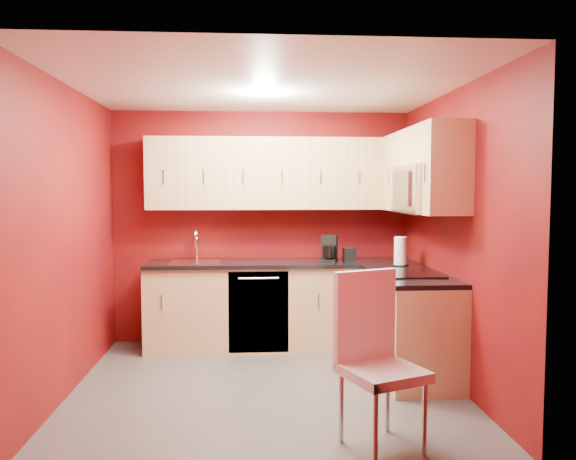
{
  "coord_description": "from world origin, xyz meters",
  "views": [
    {
      "loc": [
        -0.14,
        -4.63,
        1.65
      ],
      "look_at": [
        0.22,
        0.55,
        1.28
      ],
      "focal_mm": 35.0,
      "sensor_mm": 36.0,
      "label": 1
    }
  ],
  "objects": [
    {
      "name": "coffee_maker",
      "position": [
        0.68,
        1.12,
        1.05
      ],
      "size": [
        0.22,
        0.26,
        0.27
      ],
      "primitive_type": null,
      "rotation": [
        0.0,
        0.0,
        -0.29
      ],
      "color": "black",
      "rests_on": "countertop_back"
    },
    {
      "name": "upper_cabinets_right",
      "position": [
        1.42,
        0.44,
        1.89
      ],
      "size": [
        0.35,
        1.55,
        0.75
      ],
      "color": "tan",
      "rests_on": "wall_right"
    },
    {
      "name": "wall_front",
      "position": [
        0.0,
        -1.5,
        1.25
      ],
      "size": [
        3.2,
        0.0,
        3.2
      ],
      "primitive_type": "plane",
      "rotation": [
        -1.57,
        0.0,
        0.0
      ],
      "color": "maroon",
      "rests_on": "floor"
    },
    {
      "name": "base_cabinets_right",
      "position": [
        1.3,
        0.25,
        0.43
      ],
      "size": [
        0.6,
        1.3,
        0.87
      ],
      "primitive_type": "cube",
      "color": "tan",
      "rests_on": "floor"
    },
    {
      "name": "upper_cabinets_back",
      "position": [
        0.2,
        1.32,
        1.83
      ],
      "size": [
        2.8,
        0.35,
        0.75
      ],
      "primitive_type": "cube",
      "color": "tan",
      "rests_on": "wall_back"
    },
    {
      "name": "wall_left",
      "position": [
        -1.6,
        0.0,
        1.25
      ],
      "size": [
        0.0,
        3.0,
        3.0
      ],
      "primitive_type": "plane",
      "rotation": [
        1.57,
        0.0,
        1.57
      ],
      "color": "maroon",
      "rests_on": "floor"
    },
    {
      "name": "countertop_right",
      "position": [
        1.29,
        0.23,
        0.89
      ],
      "size": [
        0.63,
        1.27,
        0.04
      ],
      "primitive_type": "cube",
      "color": "black",
      "rests_on": "base_cabinets_right"
    },
    {
      "name": "downlight",
      "position": [
        0.0,
        0.3,
        2.48
      ],
      "size": [
        0.2,
        0.2,
        0.01
      ],
      "primitive_type": "cylinder",
      "color": "white",
      "rests_on": "ceiling"
    },
    {
      "name": "floor",
      "position": [
        0.0,
        0.0,
        0.0
      ],
      "size": [
        3.2,
        3.2,
        0.0
      ],
      "primitive_type": "plane",
      "color": "#474442",
      "rests_on": "ground"
    },
    {
      "name": "ceiling",
      "position": [
        0.0,
        0.0,
        2.5
      ],
      "size": [
        3.2,
        3.2,
        0.0
      ],
      "primitive_type": "plane",
      "rotation": [
        3.14,
        0.0,
        0.0
      ],
      "color": "white",
      "rests_on": "wall_back"
    },
    {
      "name": "napkin_holder",
      "position": [
        0.91,
        1.19,
        0.98
      ],
      "size": [
        0.13,
        0.13,
        0.13
      ],
      "primitive_type": null,
      "rotation": [
        0.0,
        0.0,
        0.04
      ],
      "color": "black",
      "rests_on": "countertop_back"
    },
    {
      "name": "cooktop",
      "position": [
        1.28,
        0.2,
        0.92
      ],
      "size": [
        0.5,
        0.55,
        0.01
      ],
      "primitive_type": "cube",
      "color": "black",
      "rests_on": "countertop_right"
    },
    {
      "name": "countertop_back",
      "position": [
        0.2,
        1.19,
        0.89
      ],
      "size": [
        2.8,
        0.63,
        0.04
      ],
      "primitive_type": "cube",
      "color": "black",
      "rests_on": "base_cabinets_back"
    },
    {
      "name": "dining_chair",
      "position": [
        0.7,
        -1.2,
        0.56
      ],
      "size": [
        0.6,
        0.61,
        1.12
      ],
      "primitive_type": null,
      "rotation": [
        0.0,
        0.0,
        0.38
      ],
      "color": "silver",
      "rests_on": "floor"
    },
    {
      "name": "base_cabinets_back",
      "position": [
        0.2,
        1.2,
        0.43
      ],
      "size": [
        2.8,
        0.6,
        0.87
      ],
      "primitive_type": "cube",
      "color": "tan",
      "rests_on": "floor"
    },
    {
      "name": "sink",
      "position": [
        -0.7,
        1.2,
        0.94
      ],
      "size": [
        0.52,
        0.42,
        0.35
      ],
      "color": "silver",
      "rests_on": "countertop_back"
    },
    {
      "name": "dishwasher_front",
      "position": [
        -0.05,
        0.91,
        0.43
      ],
      "size": [
        0.6,
        0.02,
        0.82
      ],
      "primitive_type": "cube",
      "color": "black",
      "rests_on": "base_cabinets_back"
    },
    {
      "name": "wall_back",
      "position": [
        0.0,
        1.5,
        1.25
      ],
      "size": [
        3.2,
        0.0,
        3.2
      ],
      "primitive_type": "plane",
      "rotation": [
        1.57,
        0.0,
        0.0
      ],
      "color": "maroon",
      "rests_on": "floor"
    },
    {
      "name": "wall_right",
      "position": [
        1.6,
        0.0,
        1.25
      ],
      "size": [
        0.0,
        3.0,
        3.0
      ],
      "primitive_type": "plane",
      "rotation": [
        1.57,
        0.0,
        -1.57
      ],
      "color": "maroon",
      "rests_on": "floor"
    },
    {
      "name": "microwave",
      "position": [
        1.39,
        0.2,
        1.66
      ],
      "size": [
        0.42,
        0.76,
        0.42
      ],
      "color": "silver",
      "rests_on": "upper_cabinets_right"
    },
    {
      "name": "paper_towel",
      "position": [
        1.35,
        0.77,
        1.05
      ],
      "size": [
        0.2,
        0.2,
        0.28
      ],
      "primitive_type": null,
      "rotation": [
        0.0,
        0.0,
        0.29
      ],
      "color": "white",
      "rests_on": "countertop_right"
    }
  ]
}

